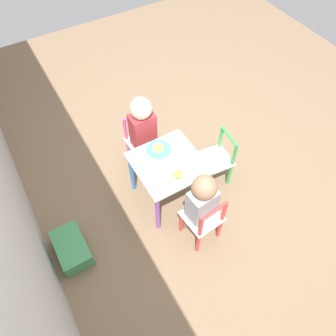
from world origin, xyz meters
name	(u,v)px	position (x,y,z in m)	size (l,w,h in m)	color
ground_plane	(168,195)	(0.00, 0.00, 0.00)	(6.00, 6.00, 0.00)	#7F664C
kids_table	(168,169)	(0.00, 0.00, 0.39)	(0.51, 0.51, 0.47)	silver
chair_pink	(142,142)	(0.46, 0.00, 0.26)	(0.26, 0.26, 0.52)	silver
chair_red	(204,220)	(-0.46, -0.04, 0.26)	(0.28, 0.28, 0.52)	silver
chair_green	(217,160)	(-0.04, -0.46, 0.26)	(0.28, 0.28, 0.52)	silver
child_right	(143,129)	(0.40, 0.00, 0.48)	(0.22, 0.20, 0.78)	#38383D
child_left	(200,201)	(-0.40, -0.03, 0.45)	(0.23, 0.21, 0.73)	#7A6B5B
plate_right	(158,149)	(0.15, 0.00, 0.48)	(0.20, 0.20, 0.03)	#4C9EE0
plate_left	(178,176)	(-0.15, 0.00, 0.48)	(0.17, 0.17, 0.03)	white
storage_bin	(72,248)	(-0.08, 0.90, 0.07)	(0.35, 0.22, 0.14)	#3D8E56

